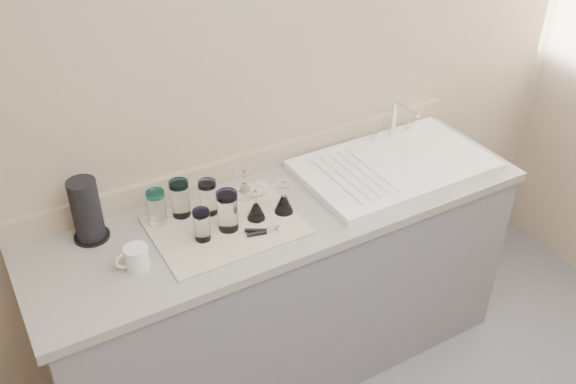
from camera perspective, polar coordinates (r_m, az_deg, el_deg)
room_envelope at (r=1.46m, az=23.56°, el=-4.00°), size 3.54×3.50×2.52m
counter_unit at (r=2.85m, az=-0.34°, el=-8.60°), size 2.06×0.62×0.90m
sink_unit at (r=2.82m, az=9.42°, el=2.38°), size 0.82×0.50×0.22m
dish_towel at (r=2.46m, az=-5.59°, el=-2.98°), size 0.55×0.42×0.01m
tumbler_teal at (r=2.47m, az=-11.58°, el=-1.35°), size 0.07×0.07×0.14m
tumbler_cyan at (r=2.49m, az=-9.57°, el=-0.56°), size 0.08×0.08×0.15m
tumbler_purple at (r=2.49m, az=-7.13°, el=-0.46°), size 0.07×0.07×0.14m
tumbler_blue at (r=2.36m, az=-7.66°, el=-2.91°), size 0.06×0.06×0.13m
tumbler_lavender at (r=2.39m, az=-5.38°, el=-1.67°), size 0.08×0.08×0.16m
goblet_back_left at (r=2.58m, az=-3.88°, el=0.30°), size 0.07×0.07×0.13m
goblet_front_left at (r=2.46m, az=-2.85°, el=-1.51°), size 0.07×0.07×0.13m
goblet_front_right at (r=2.49m, az=-0.37°, el=-0.84°), size 0.08×0.08×0.14m
can_opener at (r=2.40m, az=-2.25°, el=-3.52°), size 0.13×0.08×0.02m
white_mug at (r=2.30m, az=-13.37°, el=-5.73°), size 0.12×0.09×0.09m
paper_towel_roll at (r=2.44m, az=-17.47°, el=-1.61°), size 0.13×0.13×0.25m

